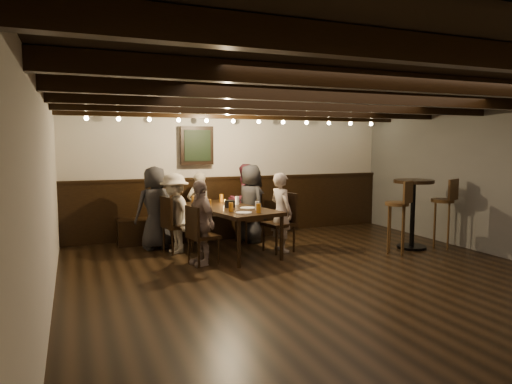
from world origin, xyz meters
name	(u,v)px	position (x,y,z in m)	size (l,w,h in m)	color
room	(244,186)	(-0.29, 2.21, 1.07)	(7.00, 7.00, 7.00)	black
dining_table	(228,211)	(-0.64, 2.03, 0.68)	(1.31, 2.14, 0.75)	black
chair_left_near	(177,235)	(-1.44, 2.31, 0.28)	(0.51, 0.51, 0.93)	black
chair_left_far	(202,246)	(-1.24, 1.43, 0.27)	(0.48, 0.48, 0.88)	black
chair_right_near	(249,227)	(-0.04, 2.62, 0.27)	(0.49, 0.49, 0.89)	black
chair_right_far	(280,234)	(0.16, 1.74, 0.30)	(0.53, 0.53, 0.97)	black
person_bench_left	(155,208)	(-1.72, 2.71, 0.70)	(0.69, 0.45, 1.41)	#272629
person_bench_centre	(199,207)	(-0.87, 3.05, 0.63)	(0.46, 0.30, 1.26)	gray
person_bench_right	(244,201)	(0.04, 3.10, 0.70)	(0.68, 0.53, 1.40)	#5C1F2F
person_left_near	(175,213)	(-1.47, 2.30, 0.66)	(0.85, 0.49, 1.31)	#AFA694
person_left_far	(200,222)	(-1.28, 1.42, 0.63)	(0.74, 0.31, 1.26)	gray
person_right_near	(251,203)	(-0.01, 2.63, 0.70)	(0.69, 0.45, 1.41)	#252527
person_right_far	(281,212)	(0.19, 1.75, 0.65)	(0.48, 0.31, 1.31)	#A29389
pint_a	(193,200)	(-1.07, 2.65, 0.82)	(0.07, 0.07, 0.14)	#BF7219
pint_b	(221,198)	(-0.54, 2.71, 0.82)	(0.07, 0.07, 0.14)	#BF7219
pint_c	(209,204)	(-0.96, 2.06, 0.82)	(0.07, 0.07, 0.14)	#BF7219
pint_d	(237,200)	(-0.39, 2.29, 0.82)	(0.07, 0.07, 0.14)	silver
pint_e	(231,207)	(-0.76, 1.54, 0.82)	(0.07, 0.07, 0.14)	#BF7219
pint_f	(257,206)	(-0.33, 1.53, 0.82)	(0.07, 0.07, 0.14)	silver
pint_g	(259,208)	(-0.42, 1.26, 0.82)	(0.07, 0.07, 0.14)	#BF7219
plate_near	(244,213)	(-0.64, 1.31, 0.75)	(0.24, 0.24, 0.01)	white
plate_far	(247,208)	(-0.40, 1.77, 0.75)	(0.24, 0.24, 0.01)	white
condiment_caddy	(230,204)	(-0.63, 1.98, 0.81)	(0.15, 0.10, 0.12)	black
candle	(225,203)	(-0.59, 2.34, 0.77)	(0.05, 0.05, 0.05)	beige
high_top_table	(413,204)	(2.35, 1.10, 0.77)	(0.66, 0.66, 1.18)	black
bar_stool_left	(397,227)	(1.85, 0.89, 0.44)	(0.42, 0.44, 1.19)	#382511
bar_stool_right	(442,222)	(2.85, 0.94, 0.44)	(0.41, 0.43, 1.19)	#382511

